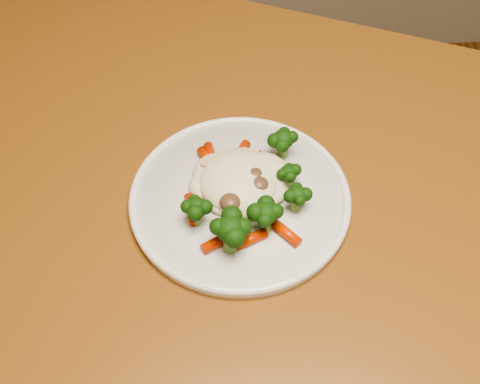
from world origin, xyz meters
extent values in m
cube|color=brown|center=(-0.31, 0.26, 0.73)|extent=(1.45, 1.24, 0.04)
cube|color=brown|center=(-0.67, 0.80, 0.35)|extent=(0.08, 0.08, 0.71)
cylinder|color=white|center=(-0.34, 0.30, 0.76)|extent=(0.26, 0.26, 0.01)
ellipsoid|color=#F3E9C3|center=(-0.34, 0.31, 0.78)|extent=(0.11, 0.10, 0.04)
ellipsoid|color=black|center=(-0.39, 0.26, 0.78)|extent=(0.04, 0.04, 0.04)
ellipsoid|color=black|center=(-0.35, 0.23, 0.78)|extent=(0.05, 0.05, 0.05)
ellipsoid|color=black|center=(-0.31, 0.25, 0.78)|extent=(0.04, 0.04, 0.04)
ellipsoid|color=black|center=(-0.27, 0.27, 0.78)|extent=(0.04, 0.04, 0.03)
ellipsoid|color=black|center=(-0.28, 0.31, 0.78)|extent=(0.03, 0.03, 0.03)
ellipsoid|color=black|center=(-0.28, 0.36, 0.78)|extent=(0.04, 0.04, 0.04)
cylinder|color=red|center=(-0.37, 0.35, 0.77)|extent=(0.02, 0.06, 0.01)
cylinder|color=red|center=(-0.32, 0.35, 0.77)|extent=(0.04, 0.03, 0.01)
cylinder|color=red|center=(-0.30, 0.34, 0.77)|extent=(0.04, 0.04, 0.01)
cylinder|color=red|center=(-0.39, 0.28, 0.77)|extent=(0.02, 0.04, 0.01)
cylinder|color=red|center=(-0.36, 0.23, 0.77)|extent=(0.04, 0.03, 0.01)
cylinder|color=red|center=(-0.33, 0.23, 0.77)|extent=(0.04, 0.03, 0.01)
cylinder|color=red|center=(-0.29, 0.24, 0.77)|extent=(0.03, 0.04, 0.01)
cylinder|color=red|center=(-0.32, 0.32, 0.78)|extent=(0.04, 0.05, 0.01)
cylinder|color=red|center=(-0.34, 0.32, 0.78)|extent=(0.02, 0.05, 0.01)
cylinder|color=red|center=(-0.37, 0.35, 0.77)|extent=(0.03, 0.05, 0.01)
cylinder|color=red|center=(-0.33, 0.36, 0.77)|extent=(0.03, 0.04, 0.01)
ellipsoid|color=brown|center=(-0.32, 0.31, 0.78)|extent=(0.03, 0.03, 0.02)
ellipsoid|color=brown|center=(-0.31, 0.30, 0.78)|extent=(0.02, 0.02, 0.02)
ellipsoid|color=brown|center=(-0.35, 0.31, 0.78)|extent=(0.02, 0.02, 0.01)
ellipsoid|color=brown|center=(-0.35, 0.27, 0.78)|extent=(0.02, 0.02, 0.02)
cube|color=tan|center=(-0.35, 0.33, 0.78)|extent=(0.03, 0.03, 0.01)
cube|color=tan|center=(-0.32, 0.34, 0.78)|extent=(0.02, 0.02, 0.01)
cube|color=tan|center=(-0.37, 0.33, 0.78)|extent=(0.02, 0.02, 0.01)
camera|label=1|loc=(-0.37, -0.13, 1.31)|focal=45.00mm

